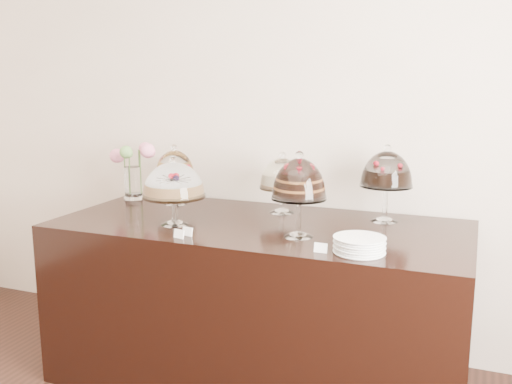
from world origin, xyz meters
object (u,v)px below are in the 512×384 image
at_px(display_counter, 259,302).
at_px(cake_stand_sugar_sponge, 174,183).
at_px(cake_stand_choco_layer, 299,182).
at_px(cake_stand_cheesecake, 282,176).
at_px(plate_stack, 359,245).
at_px(cake_stand_fruit_tart, 175,167).
at_px(flower_vase, 134,167).
at_px(cake_stand_dark_choco, 387,172).

relative_size(display_counter, cake_stand_sugar_sponge, 5.94).
xyz_separation_m(cake_stand_choco_layer, cake_stand_cheesecake, (-0.24, 0.46, -0.06)).
bearing_deg(cake_stand_cheesecake, plate_stack, -46.94).
relative_size(cake_stand_sugar_sponge, cake_stand_fruit_tart, 1.00).
relative_size(cake_stand_cheesecake, cake_stand_fruit_tart, 0.96).
xyz_separation_m(display_counter, cake_stand_cheesecake, (0.03, 0.28, 0.67)).
bearing_deg(cake_stand_fruit_tart, plate_stack, -25.29).
relative_size(display_counter, cake_stand_choco_layer, 5.18).
relative_size(cake_stand_choco_layer, flower_vase, 1.16).
bearing_deg(cake_stand_cheesecake, flower_vase, 178.75).
bearing_deg(cake_stand_fruit_tart, cake_stand_cheesecake, 1.39).
distance_m(cake_stand_sugar_sponge, cake_stand_choco_layer, 0.69).
bearing_deg(display_counter, plate_stack, -29.02).
height_order(display_counter, cake_stand_dark_choco, cake_stand_dark_choco).
xyz_separation_m(cake_stand_cheesecake, cake_stand_dark_choco, (0.59, 0.01, 0.06)).
distance_m(cake_stand_fruit_tart, plate_stack, 1.42).
xyz_separation_m(cake_stand_choco_layer, flower_vase, (-1.26, 0.48, -0.06)).
height_order(cake_stand_fruit_tart, plate_stack, cake_stand_fruit_tart).
xyz_separation_m(cake_stand_cheesecake, cake_stand_fruit_tart, (-0.70, -0.02, 0.01)).
relative_size(cake_stand_sugar_sponge, cake_stand_dark_choco, 0.88).
bearing_deg(cake_stand_dark_choco, cake_stand_cheesecake, -179.15).
bearing_deg(cake_stand_fruit_tart, cake_stand_sugar_sponge, -60.98).
bearing_deg(cake_stand_dark_choco, cake_stand_choco_layer, -126.33).
relative_size(cake_stand_fruit_tart, plate_stack, 1.63).
relative_size(cake_stand_choco_layer, cake_stand_dark_choco, 1.01).
distance_m(display_counter, cake_stand_dark_choco, 0.99).
xyz_separation_m(display_counter, plate_stack, (0.61, -0.34, 0.49)).
height_order(cake_stand_choco_layer, plate_stack, cake_stand_choco_layer).
distance_m(cake_stand_cheesecake, cake_stand_dark_choco, 0.59).
bearing_deg(cake_stand_fruit_tart, cake_stand_dark_choco, 1.14).
bearing_deg(flower_vase, cake_stand_fruit_tart, -6.88).
height_order(display_counter, cake_stand_fruit_tart, cake_stand_fruit_tart).
bearing_deg(cake_stand_choco_layer, display_counter, 146.95).
height_order(cake_stand_dark_choco, plate_stack, cake_stand_dark_choco).
relative_size(cake_stand_choco_layer, cake_stand_cheesecake, 1.20).
relative_size(cake_stand_cheesecake, plate_stack, 1.57).
bearing_deg(flower_vase, cake_stand_cheesecake, -1.25).
relative_size(cake_stand_dark_choco, plate_stack, 1.86).
xyz_separation_m(cake_stand_sugar_sponge, cake_stand_choco_layer, (0.69, 0.01, 0.05)).
height_order(cake_stand_sugar_sponge, cake_stand_fruit_tart, same).
distance_m(display_counter, cake_stand_sugar_sponge, 0.81).
distance_m(cake_stand_dark_choco, flower_vase, 1.61).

